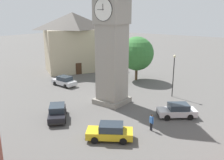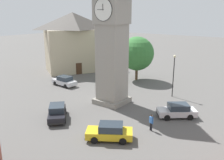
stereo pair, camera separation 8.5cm
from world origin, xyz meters
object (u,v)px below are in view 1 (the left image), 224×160
car_blue_kerb (105,78)px  car_white_side (177,111)px  car_black_far (110,132)px  tree (137,54)px  car_silver_kerb (57,112)px  car_red_corner (64,81)px  clock_tower (112,17)px  lamp_post (174,70)px  building_corner_back (73,42)px  pedestrian (151,121)px  road_sign (109,77)px

car_blue_kerb → car_white_side: 16.06m
car_black_far → tree: bearing=-65.6°
car_silver_kerb → tree: tree is taller
car_silver_kerb → car_black_far: same height
car_red_corner → car_black_far: 18.30m
car_white_side → car_black_far: 8.72m
clock_tower → car_red_corner: (10.39, -1.58, -9.78)m
car_silver_kerb → car_red_corner: size_ratio=0.98×
lamp_post → clock_tower: bearing=52.2°
building_corner_back → car_blue_kerb: bearing=162.1°
clock_tower → car_black_far: bearing=125.2°
clock_tower → tree: 13.15m
car_silver_kerb → car_red_corner: (8.61, -9.02, 0.00)m
car_black_far → tree: 21.08m
car_red_corner → car_white_side: bearing=176.8°
clock_tower → lamp_post: 10.87m
pedestrian → lamp_post: 11.24m
car_silver_kerb → pedestrian: 9.98m
car_red_corner → tree: size_ratio=0.58×
car_black_far → lamp_post: (0.21, -14.38, 2.99)m
car_black_far → building_corner_back: (22.12, -17.82, 4.91)m
lamp_post → road_sign: size_ratio=2.04×
tree → building_corner_back: building_corner_back is taller
car_silver_kerb → clock_tower: bearing=-103.4°
car_red_corner → pedestrian: bearing=162.9°
car_silver_kerb → car_white_side: (-10.12, -7.98, 0.00)m
car_blue_kerb → car_white_side: (-14.78, 6.27, 0.00)m
building_corner_back → car_black_far: bearing=141.2°
clock_tower → car_red_corner: bearing=-8.6°
clock_tower → car_blue_kerb: 13.56m
car_silver_kerb → pedestrian: pedestrian is taller
lamp_post → road_sign: 9.23m
car_blue_kerb → pedestrian: pedestrian is taller
car_silver_kerb → building_corner_back: size_ratio=0.32×
tree → lamp_post: 9.53m
car_red_corner → building_corner_back: building_corner_back is taller
clock_tower → building_corner_back: 20.15m
lamp_post → car_black_far: bearing=90.8°
road_sign → car_silver_kerb: bearing=98.3°
tree → clock_tower: bearing=105.7°
car_blue_kerb → car_silver_kerb: size_ratio=1.08×
clock_tower → car_black_far: clock_tower is taller
clock_tower → car_blue_kerb: bearing=-46.6°
car_black_far → road_sign: road_sign is taller
lamp_post → car_blue_kerb: bearing=-0.6°
car_white_side → building_corner_back: (25.05, -9.60, 4.91)m
road_sign → lamp_post: bearing=-162.9°
pedestrian → building_corner_back: 28.45m
car_red_corner → car_silver_kerb: bearing=133.7°
car_blue_kerb → car_silver_kerb: bearing=108.1°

